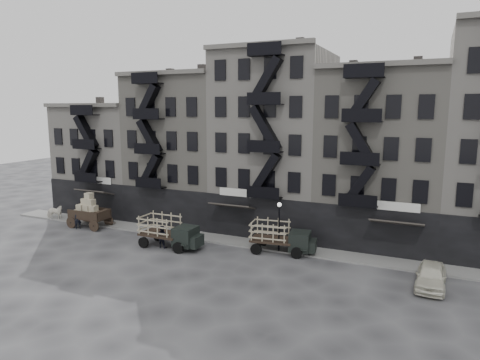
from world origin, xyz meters
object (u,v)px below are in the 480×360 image
at_px(horse, 55,213).
at_px(pedestrian_mid, 162,237).
at_px(stake_truck_east, 281,235).
at_px(car_east, 431,276).
at_px(pedestrian_west, 78,220).
at_px(wagon, 88,208).
at_px(stake_truck_west, 169,229).

xyz_separation_m(horse, pedestrian_mid, (15.68, -2.88, 0.13)).
distance_m(stake_truck_east, car_east, 11.71).
distance_m(horse, stake_truck_east, 25.48).
bearing_deg(pedestrian_mid, pedestrian_west, -9.39).
relative_size(horse, car_east, 0.43).
xyz_separation_m(horse, wagon, (5.27, -0.52, 1.13)).
xyz_separation_m(wagon, pedestrian_west, (-0.58, -0.91, -1.06)).
bearing_deg(car_east, stake_truck_west, -177.30).
xyz_separation_m(stake_truck_west, car_east, (20.67, 0.15, -0.81)).
relative_size(stake_truck_west, car_east, 1.21).
xyz_separation_m(stake_truck_east, pedestrian_west, (-20.78, -1.45, -0.61)).
bearing_deg(pedestrian_mid, stake_truck_east, -165.34).
bearing_deg(stake_truck_east, pedestrian_mid, -170.90).
bearing_deg(stake_truck_west, pedestrian_mid, -149.74).
relative_size(horse, stake_truck_west, 0.36).
bearing_deg(horse, car_east, -108.89).
xyz_separation_m(wagon, pedestrian_mid, (10.41, -2.36, -1.00)).
bearing_deg(horse, stake_truck_east, -105.09).
bearing_deg(pedestrian_mid, horse, -12.27).
distance_m(wagon, stake_truck_east, 20.21).
bearing_deg(wagon, horse, 174.11).
xyz_separation_m(pedestrian_west, pedestrian_mid, (10.99, -1.45, 0.06)).
bearing_deg(stake_truck_east, wagon, 174.12).
distance_m(car_east, pedestrian_mid, 21.22).
bearing_deg(wagon, stake_truck_east, 1.28).
height_order(horse, pedestrian_mid, pedestrian_mid).
relative_size(stake_truck_east, pedestrian_west, 3.03).
bearing_deg(wagon, stake_truck_west, -10.84).
height_order(car_east, pedestrian_mid, pedestrian_mid).
height_order(stake_truck_west, pedestrian_mid, stake_truck_west).
height_order(wagon, car_east, wagon).
distance_m(wagon, pedestrian_west, 1.51).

